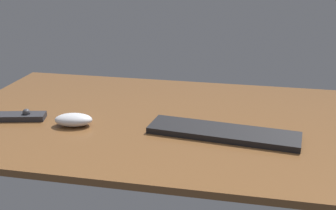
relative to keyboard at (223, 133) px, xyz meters
The scene contains 4 objects.
desk 21.54cm from the keyboard, 151.82° to the left, with size 140.00×84.00×2.00cm, color brown.
keyboard is the anchor object (origin of this frame).
computer_mouse 46.01cm from the keyboard, behind, with size 11.67×6.74×3.84cm, color silver.
media_remote 64.76cm from the keyboard, behind, with size 16.46×8.89×3.47cm.
Camera 1 is at (26.48, -125.99, 53.20)cm, focal length 45.78 mm.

